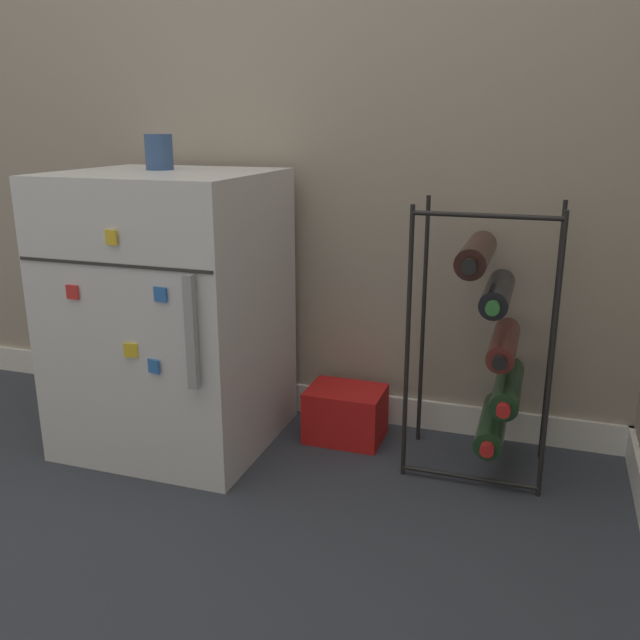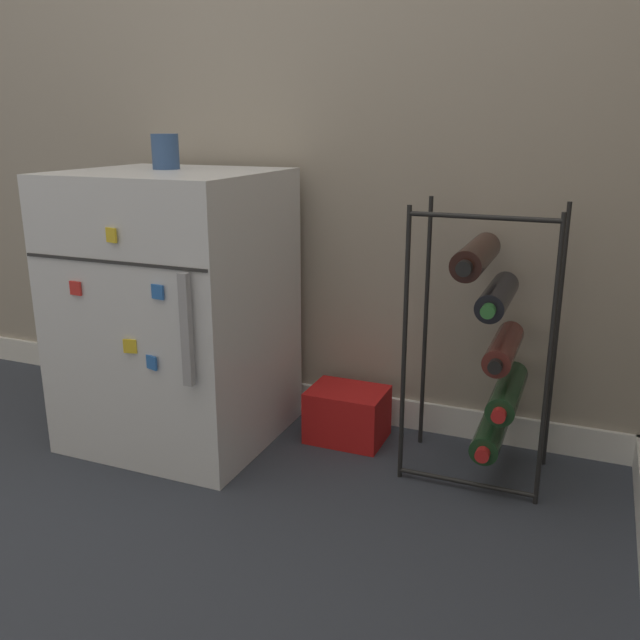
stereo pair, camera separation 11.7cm
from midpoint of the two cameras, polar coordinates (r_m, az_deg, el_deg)
The scene contains 5 objects.
ground_plane at distance 1.61m, azimuth -2.55°, elevation -18.14°, with size 14.00×14.00×0.00m, color #333842.
mini_fridge at distance 1.99m, azimuth -10.35°, elevation 0.94°, with size 0.56×0.55×0.78m.
wine_rack at distance 1.79m, azimuth 16.25°, elevation -2.00°, with size 0.36×0.32×0.72m.
soda_box at distance 2.03m, azimuth 3.99°, elevation -7.95°, with size 0.22×0.17×0.16m.
fridge_top_cup at distance 1.99m, azimuth -11.22°, elevation 13.74°, with size 0.08×0.08×0.10m.
Camera 2 is at (0.62, -1.18, 0.91)m, focal length 38.00 mm.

